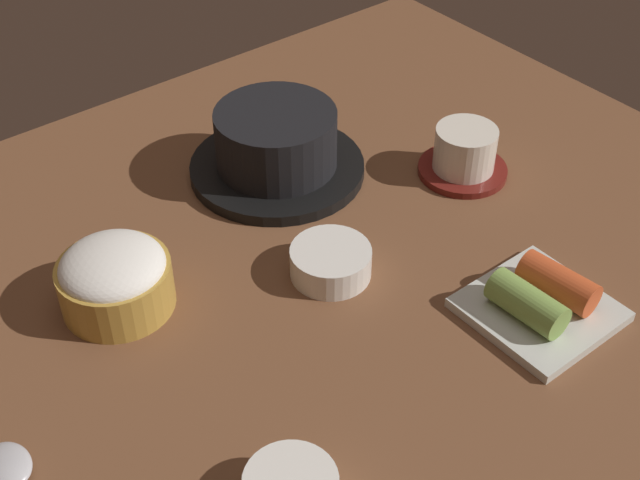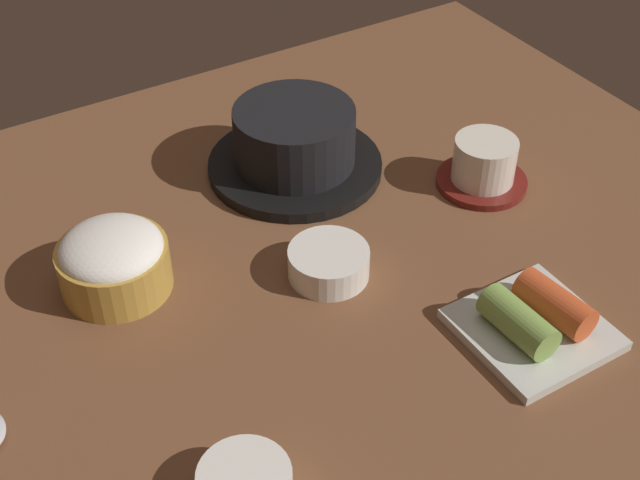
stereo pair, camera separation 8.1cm
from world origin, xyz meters
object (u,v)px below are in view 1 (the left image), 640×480
object	(u,v)px
tea_cup_with_saucer	(463,152)
banchan_cup_center	(331,261)
kimchi_plate	(541,301)
rice_bowl	(115,278)
stone_pot	(276,146)

from	to	relation	value
tea_cup_with_saucer	banchan_cup_center	xyz separation A→B (cm)	(-21.87, -4.05, -1.00)
kimchi_plate	banchan_cup_center	bearing A→B (deg)	125.49
rice_bowl	banchan_cup_center	xyz separation A→B (cm)	(17.90, -8.97, -1.65)
stone_pot	banchan_cup_center	distance (cm)	17.69
rice_bowl	kimchi_plate	size ratio (longest dim) A/B	0.86
stone_pot	rice_bowl	xyz separation A→B (cm)	(-23.74, -7.61, -0.31)
tea_cup_with_saucer	rice_bowl	bearing A→B (deg)	172.94
banchan_cup_center	kimchi_plate	size ratio (longest dim) A/B	0.65
kimchi_plate	stone_pot	bearing A→B (deg)	99.77
rice_bowl	banchan_cup_center	size ratio (longest dim) A/B	1.33
tea_cup_with_saucer	banchan_cup_center	world-z (taller)	tea_cup_with_saucer
rice_bowl	banchan_cup_center	world-z (taller)	rice_bowl
banchan_cup_center	kimchi_plate	world-z (taller)	kimchi_plate
stone_pot	banchan_cup_center	xyz separation A→B (cm)	(-5.84, -16.58, -1.96)
banchan_cup_center	tea_cup_with_saucer	bearing A→B (deg)	10.48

